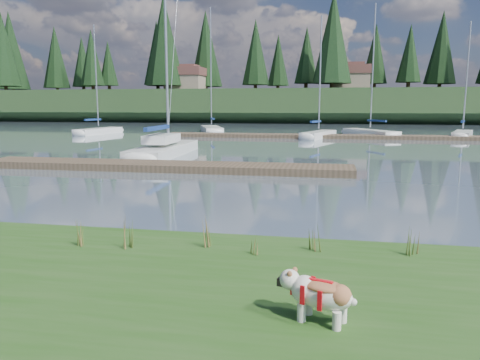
# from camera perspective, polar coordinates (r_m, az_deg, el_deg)

# --- Properties ---
(ground) EXTENTS (200.00, 200.00, 0.00)m
(ground) POSITION_cam_1_polar(r_m,az_deg,el_deg) (39.90, 6.60, 5.14)
(ground) COLOR slate
(ground) RESTS_ON ground
(ridge) EXTENTS (200.00, 20.00, 5.00)m
(ridge) POSITION_cam_1_polar(r_m,az_deg,el_deg) (82.75, 8.93, 8.83)
(ridge) COLOR black
(ridge) RESTS_ON ground
(bulldog) EXTENTS (0.89, 0.55, 0.53)m
(bulldog) POSITION_cam_1_polar(r_m,az_deg,el_deg) (5.31, 9.76, -13.39)
(bulldog) COLOR silver
(bulldog) RESTS_ON bank
(sailboat_main) EXTENTS (2.26, 9.23, 13.13)m
(sailboat_main) POSITION_cam_1_polar(r_m,az_deg,el_deg) (26.48, -8.75, 4.04)
(sailboat_main) COLOR silver
(sailboat_main) RESTS_ON ground
(dock_near) EXTENTS (16.00, 2.00, 0.30)m
(dock_near) POSITION_cam_1_polar(r_m,az_deg,el_deg) (20.11, -9.51, 1.67)
(dock_near) COLOR #4C3D2C
(dock_near) RESTS_ON ground
(dock_far) EXTENTS (26.00, 2.20, 0.30)m
(dock_far) POSITION_cam_1_polar(r_m,az_deg,el_deg) (39.79, 9.49, 5.28)
(dock_far) COLOR #4C3D2C
(dock_far) RESTS_ON ground
(sailboat_bg_0) EXTENTS (2.18, 7.06, 10.19)m
(sailboat_bg_0) POSITION_cam_1_polar(r_m,az_deg,el_deg) (47.11, -16.43, 5.82)
(sailboat_bg_0) COLOR silver
(sailboat_bg_0) RESTS_ON ground
(sailboat_bg_1) EXTENTS (4.35, 8.38, 12.37)m
(sailboat_bg_1) POSITION_cam_1_polar(r_m,az_deg,el_deg) (48.78, -3.58, 6.27)
(sailboat_bg_1) COLOR silver
(sailboat_bg_1) RESTS_ON ground
(sailboat_bg_2) EXTENTS (3.17, 6.61, 9.96)m
(sailboat_bg_2) POSITION_cam_1_polar(r_m,az_deg,el_deg) (40.26, 9.82, 5.58)
(sailboat_bg_2) COLOR silver
(sailboat_bg_2) RESTS_ON ground
(sailboat_bg_3) EXTENTS (5.05, 7.55, 11.44)m
(sailboat_bg_3) POSITION_cam_1_polar(r_m,az_deg,el_deg) (43.77, 15.08, 5.66)
(sailboat_bg_3) COLOR silver
(sailboat_bg_3) RESTS_ON ground
(sailboat_bg_4) EXTENTS (3.17, 6.44, 9.57)m
(sailboat_bg_4) POSITION_cam_1_polar(r_m,az_deg,el_deg) (44.18, 25.54, 5.12)
(sailboat_bg_4) COLOR silver
(sailboat_bg_4) RESTS_ON ground
(weed_0) EXTENTS (0.17, 0.14, 0.66)m
(weed_0) POSITION_cam_1_polar(r_m,az_deg,el_deg) (8.01, -13.07, -6.14)
(weed_0) COLOR #475B23
(weed_0) RESTS_ON bank
(weed_1) EXTENTS (0.17, 0.14, 0.54)m
(weed_1) POSITION_cam_1_polar(r_m,az_deg,el_deg) (7.92, -3.98, -6.49)
(weed_1) COLOR #475B23
(weed_1) RESTS_ON bank
(weed_2) EXTENTS (0.17, 0.14, 0.54)m
(weed_2) POSITION_cam_1_polar(r_m,az_deg,el_deg) (7.77, 8.90, -6.89)
(weed_2) COLOR #475B23
(weed_2) RESTS_ON bank
(weed_3) EXTENTS (0.17, 0.14, 0.56)m
(weed_3) POSITION_cam_1_polar(r_m,az_deg,el_deg) (8.41, -18.84, -5.96)
(weed_3) COLOR #475B23
(weed_3) RESTS_ON bank
(weed_4) EXTENTS (0.17, 0.14, 0.40)m
(weed_4) POSITION_cam_1_polar(r_m,az_deg,el_deg) (7.53, 2.15, -7.74)
(weed_4) COLOR #475B23
(weed_4) RESTS_ON bank
(weed_5) EXTENTS (0.17, 0.14, 0.52)m
(weed_5) POSITION_cam_1_polar(r_m,az_deg,el_deg) (7.94, 20.32, -7.05)
(weed_5) COLOR #475B23
(weed_5) RESTS_ON bank
(mud_lip) EXTENTS (60.00, 0.50, 0.14)m
(mud_lip) POSITION_cam_1_polar(r_m,az_deg,el_deg) (9.01, -9.00, -7.99)
(mud_lip) COLOR #33281C
(mud_lip) RESTS_ON ground
(conifer_0) EXTENTS (5.72, 5.72, 14.15)m
(conifer_0) POSITION_cam_1_polar(r_m,az_deg,el_deg) (96.65, -26.92, 14.02)
(conifer_0) COLOR #382619
(conifer_0) RESTS_ON ridge
(conifer_1) EXTENTS (4.40, 4.40, 11.30)m
(conifer_1) POSITION_cam_1_polar(r_m,az_deg,el_deg) (91.83, -17.62, 14.03)
(conifer_1) COLOR #382619
(conifer_1) RESTS_ON ridge
(conifer_2) EXTENTS (6.60, 6.60, 16.05)m
(conifer_2) POSITION_cam_1_polar(r_m,az_deg,el_deg) (83.29, -9.23, 16.44)
(conifer_2) COLOR #382619
(conifer_2) RESTS_ON ridge
(conifer_3) EXTENTS (4.84, 4.84, 12.25)m
(conifer_3) POSITION_cam_1_polar(r_m,az_deg,el_deg) (83.21, 1.91, 15.31)
(conifer_3) COLOR #382619
(conifer_3) RESTS_ON ridge
(conifer_4) EXTENTS (6.16, 6.16, 15.10)m
(conifer_4) POSITION_cam_1_polar(r_m,az_deg,el_deg) (76.40, 11.28, 16.72)
(conifer_4) COLOR #382619
(conifer_4) RESTS_ON ridge
(conifer_5) EXTENTS (3.96, 3.96, 10.35)m
(conifer_5) POSITION_cam_1_polar(r_m,az_deg,el_deg) (81.00, 20.00, 14.30)
(conifer_5) COLOR #382619
(conifer_5) RESTS_ON ridge
(house_0) EXTENTS (6.30, 5.30, 4.65)m
(house_0) POSITION_cam_1_polar(r_m,az_deg,el_deg) (83.64, -6.66, 12.18)
(house_0) COLOR gray
(house_0) RESTS_ON ridge
(house_1) EXTENTS (6.30, 5.30, 4.65)m
(house_1) POSITION_cam_1_polar(r_m,az_deg,el_deg) (80.88, 13.31, 12.11)
(house_1) COLOR gray
(house_1) RESTS_ON ridge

